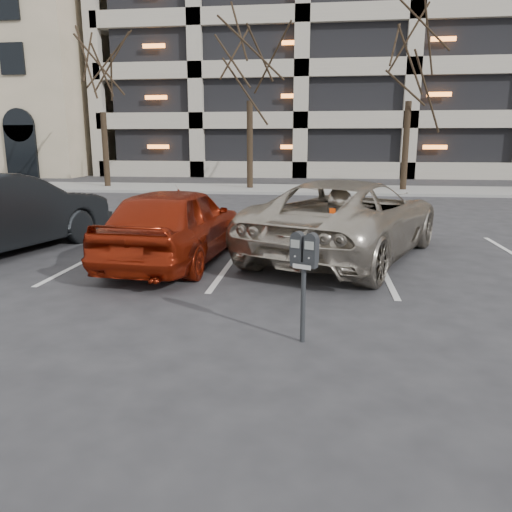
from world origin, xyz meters
TOP-DOWN VIEW (x-y plane):
  - ground at (0.00, 0.00)m, footprint 140.00×140.00m
  - sidewalk at (0.00, 16.00)m, footprint 80.00×4.00m
  - stall_lines at (-1.40, 2.30)m, footprint 16.90×5.20m
  - parking_garage at (12.00, 33.84)m, footprint 52.00×20.00m
  - tree_a at (-10.00, 16.00)m, footprint 3.50×3.50m
  - tree_b at (-3.00, 16.00)m, footprint 3.94×3.94m
  - tree_c at (4.00, 16.00)m, footprint 3.86×3.86m
  - parking_meter at (0.08, -1.95)m, footprint 0.34×0.24m
  - suv_silver at (0.81, 2.56)m, footprint 4.48×6.06m
  - car_red at (-2.42, 1.63)m, footprint 2.08×4.44m

SIDE VIEW (x-z plane):
  - ground at x=0.00m, z-range 0.00..0.00m
  - stall_lines at x=-1.40m, z-range 0.00..0.01m
  - sidewalk at x=0.00m, z-range 0.00..0.12m
  - car_red at x=-2.42m, z-range 0.00..1.47m
  - suv_silver at x=0.81m, z-range 0.00..1.53m
  - parking_meter at x=0.08m, z-range 0.33..1.58m
  - tree_a at x=-10.00m, z-range 1.77..9.71m
  - tree_c at x=4.00m, z-range 1.96..10.73m
  - tree_b at x=-3.00m, z-range 2.00..10.95m
  - parking_garage at x=12.00m, z-range -0.24..18.76m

